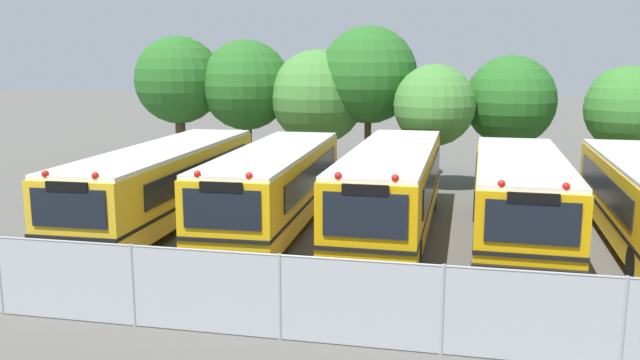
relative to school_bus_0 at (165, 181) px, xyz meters
The scene contains 14 objects.
ground_plane 7.47m from the school_bus_0, ahead, with size 160.00×160.00×0.00m, color #595651.
school_bus_0 is the anchor object (origin of this frame).
school_bus_1 3.70m from the school_bus_0, ahead, with size 2.71×10.41×2.64m.
school_bus_2 7.39m from the school_bus_0, ahead, with size 2.51×10.92×2.76m.
school_bus_3 11.13m from the school_bus_0, ahead, with size 2.80×9.91×2.63m.
tree_0 9.97m from the school_bus_0, 110.45° to the left, with size 4.00×4.00×6.34m.
tree_1 9.79m from the school_bus_0, 91.90° to the left, with size 4.11×4.11×6.17m.
tree_2 10.19m from the school_bus_0, 71.02° to the left, with size 4.30×4.23×5.73m.
tree_3 11.12m from the school_bus_0, 60.43° to the left, with size 4.26×4.26×6.73m.
tree_4 11.47m from the school_bus_0, 42.01° to the left, with size 3.32×3.32×5.10m.
tree_5 14.55m from the school_bus_0, 38.43° to the left, with size 3.76×3.76×5.45m.
tree_6 17.47m from the school_bus_0, 26.31° to the left, with size 3.28×3.28×5.04m.
chainlink_fence 11.19m from the school_bus_0, 46.69° to the right, with size 21.23×0.07×1.71m.
traffic_cone 7.89m from the school_bus_0, 72.78° to the right, with size 0.45×0.45×0.59m, color #EA5914.
Camera 1 is at (2.05, -19.44, 5.28)m, focal length 36.76 mm.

